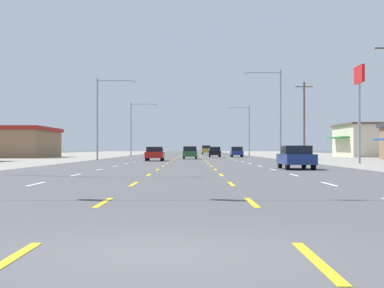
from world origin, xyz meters
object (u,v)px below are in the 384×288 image
Objects in this scene: suv_inner_right_farthest at (207,150)px; streetlight_right_row_2 at (248,127)px; streetlight_right_row_0 at (382,65)px; streetlight_right_row_1 at (278,108)px; sedan_far_right_nearest at (297,157)px; sedan_center_turn_farther at (190,151)px; streetlight_left_row_1 at (103,112)px; hatchback_center_turn_mid at (191,153)px; pole_sign_right_row_1 at (360,87)px; streetlight_left_row_2 at (135,125)px; hatchback_far_right_midfar at (238,152)px; hatchback_inner_right_far at (216,152)px; sedan_inner_left_near at (156,154)px.

suv_inner_right_farthest is 32.74m from streetlight_right_row_2.
streetlight_right_row_1 is at bearing 90.00° from streetlight_right_row_0.
sedan_center_turn_farther is (-6.90, 71.94, 0.00)m from sedan_far_right_nearest.
sedan_center_turn_farther is at bearing 77.23° from streetlight_left_row_1.
streetlight_right_row_0 reaches higher than hatchback_center_turn_mid.
pole_sign_right_row_1 is (14.58, -22.29, 5.74)m from hatchback_center_turn_mid.
suv_inner_right_farthest is 0.53× the size of streetlight_left_row_2.
sedan_far_right_nearest is 52.92m from hatchback_far_right_midfar.
streetlight_right_row_2 reaches higher than suv_inner_right_farthest.
hatchback_far_right_midfar is at bearing 92.61° from streetlight_right_row_0.
hatchback_far_right_midfar is 1.00× the size of hatchback_inner_right_far.
hatchback_center_turn_mid is 0.42× the size of streetlight_right_row_0.
hatchback_inner_right_far reaches higher than sedan_center_turn_farther.
hatchback_center_turn_mid is 32.23m from streetlight_right_row_2.
sedan_far_right_nearest is 69.41m from streetlight_left_row_2.
pole_sign_right_row_1 is (10.94, -39.23, 5.74)m from hatchback_inner_right_far.
hatchback_inner_right_far is 61.70m from streetlight_right_row_0.
sedan_far_right_nearest is 72.27m from sedan_center_turn_farther.
hatchback_inner_right_far is 41.13m from pole_sign_right_row_1.
pole_sign_right_row_1 is at bearing -74.42° from hatchback_inner_right_far.
hatchback_center_turn_mid is 0.39× the size of streetlight_right_row_1.
hatchback_inner_right_far is at bearing -113.88° from streetlight_right_row_2.
streetlight_right_row_2 is at bearing 66.12° from hatchback_inner_right_far.
streetlight_right_row_1 is 42.11m from streetlight_left_row_2.
suv_inner_right_farthest reaches higher than hatchback_center_turn_mid.
streetlight_left_row_1 reaches higher than sedan_far_right_nearest.
sedan_center_turn_farther is 11.69m from streetlight_right_row_2.
streetlight_right_row_0 is at bearing -62.59° from streetlight_left_row_1.
sedan_far_right_nearest is 34.42m from streetlight_left_row_1.
sedan_center_turn_farther is (3.38, 46.60, 0.00)m from sedan_inner_left_near.
streetlight_right_row_0 is at bearing -102.64° from pole_sign_right_row_1.
sedan_center_turn_farther is at bearing 90.35° from hatchback_center_turn_mid.
streetlight_left_row_1 is at bearing -102.77° from sedan_center_turn_farther.
suv_inner_right_farthest is 34.79m from streetlight_left_row_2.
streetlight_left_row_2 is at bearing 134.66° from hatchback_inner_right_far.
hatchback_center_turn_mid is at bearing -107.54° from streetlight_right_row_2.
suv_inner_right_farthest is (3.64, 27.24, 0.27)m from sedan_center_turn_farther.
hatchback_far_right_midfar is at bearing 89.79° from sedan_far_right_nearest.
streetlight_right_row_1 is 1.16× the size of streetlight_right_row_2.
streetlight_left_row_2 is (-13.16, -31.90, 4.36)m from suv_inner_right_farthest.
sedan_far_right_nearest is 0.54× the size of pole_sign_right_row_1.
streetlight_right_row_0 is at bearing -68.04° from sedan_inner_left_near.
hatchback_center_turn_mid is at bearing -102.12° from hatchback_inner_right_far.
streetlight_right_row_2 is (2.94, 67.28, 4.27)m from sedan_far_right_nearest.
suv_inner_right_farthest is at bearing 84.57° from sedan_inner_left_near.
sedan_inner_left_near is 0.54× the size of pole_sign_right_row_1.
streetlight_left_row_1 is 0.99× the size of streetlight_left_row_2.
pole_sign_right_row_1 is at bearing -30.77° from sedan_inner_left_near.
hatchback_inner_right_far is 0.87× the size of sedan_center_turn_farther.
hatchback_inner_right_far is at bearing 77.88° from hatchback_center_turn_mid.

